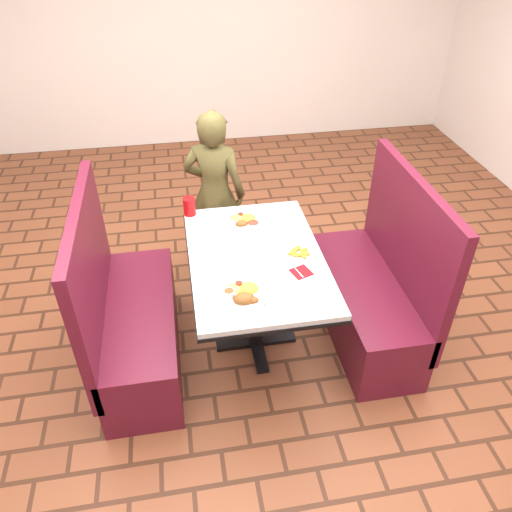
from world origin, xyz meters
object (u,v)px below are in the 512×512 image
(booth_bench_right, at_px, (372,294))
(far_dinner_plate, at_px, (245,219))
(dining_table, at_px, (256,269))
(near_dinner_plate, at_px, (243,292))
(diner_person, at_px, (215,193))
(plantain_plate, at_px, (299,253))
(booth_bench_left, at_px, (132,322))
(red_tumbler, at_px, (189,206))

(booth_bench_right, distance_m, far_dinner_plate, 1.00)
(dining_table, relative_size, booth_bench_right, 1.01)
(dining_table, relative_size, near_dinner_plate, 4.53)
(diner_person, bearing_deg, plantain_plate, 133.17)
(dining_table, xyz_separation_m, far_dinner_plate, (-0.01, 0.39, 0.12))
(booth_bench_left, xyz_separation_m, plantain_plate, (1.06, -0.03, 0.43))
(booth_bench_left, xyz_separation_m, diner_person, (0.65, 0.98, 0.32))
(near_dinner_plate, distance_m, red_tumbler, 0.93)
(booth_bench_right, relative_size, far_dinner_plate, 4.94)
(booth_bench_left, relative_size, far_dinner_plate, 4.94)
(plantain_plate, height_order, red_tumbler, red_tumbler)
(booth_bench_left, height_order, diner_person, diner_person)
(booth_bench_right, xyz_separation_m, far_dinner_plate, (-0.81, 0.39, 0.44))
(plantain_plate, bearing_deg, booth_bench_left, 178.15)
(booth_bench_right, xyz_separation_m, near_dinner_plate, (-0.93, -0.35, 0.45))
(red_tumbler, bearing_deg, near_dinner_plate, -75.65)
(booth_bench_right, height_order, plantain_plate, booth_bench_right)
(far_dinner_plate, xyz_separation_m, red_tumbler, (-0.35, 0.16, 0.04))
(far_dinner_plate, bearing_deg, near_dinner_plate, -99.33)
(dining_table, bearing_deg, booth_bench_left, 180.00)
(dining_table, xyz_separation_m, diner_person, (-0.15, 0.98, 0.00))
(booth_bench_right, height_order, diner_person, diner_person)
(dining_table, height_order, booth_bench_right, booth_bench_right)
(booth_bench_left, relative_size, diner_person, 0.92)
(booth_bench_left, height_order, near_dinner_plate, booth_bench_left)
(near_dinner_plate, relative_size, far_dinner_plate, 1.10)
(dining_table, relative_size, plantain_plate, 6.48)
(diner_person, relative_size, far_dinner_plate, 5.39)
(far_dinner_plate, relative_size, red_tumbler, 1.98)
(booth_bench_right, distance_m, red_tumbler, 1.37)
(booth_bench_right, xyz_separation_m, plantain_plate, (-0.54, -0.03, 0.43))
(far_dinner_plate, distance_m, plantain_plate, 0.50)
(plantain_plate, distance_m, red_tumbler, 0.85)
(diner_person, relative_size, plantain_plate, 6.99)
(near_dinner_plate, height_order, plantain_plate, near_dinner_plate)
(diner_person, xyz_separation_m, near_dinner_plate, (0.02, -1.33, 0.13))
(booth_bench_left, bearing_deg, near_dinner_plate, -27.65)
(far_dinner_plate, relative_size, plantain_plate, 1.30)
(dining_table, distance_m, booth_bench_right, 0.86)
(booth_bench_left, bearing_deg, dining_table, 0.00)
(booth_bench_left, bearing_deg, diner_person, 56.35)
(diner_person, distance_m, far_dinner_plate, 0.62)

